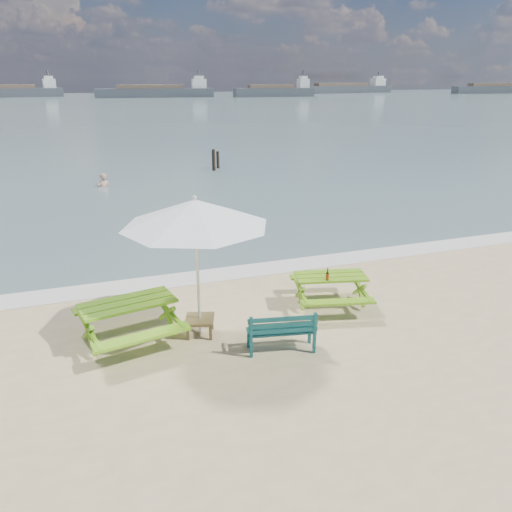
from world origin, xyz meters
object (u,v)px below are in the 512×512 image
object	(u,v)px
park_bench	(281,338)
beer_bottle	(327,276)
picnic_table_right	(330,291)
side_table	(200,326)
swimmer	(104,192)
patio_umbrella	(195,213)
picnic_table_left	(129,322)

from	to	relation	value
park_bench	beer_bottle	xyz separation A→B (m)	(1.52, 1.18, 0.58)
picnic_table_right	beer_bottle	world-z (taller)	beer_bottle
side_table	swimmer	distance (m)	15.36
picnic_table_right	patio_umbrella	xyz separation A→B (m)	(-3.01, -0.33, 2.12)
picnic_table_right	beer_bottle	bearing A→B (deg)	-132.11
beer_bottle	side_table	bearing A→B (deg)	-177.82
picnic_table_left	park_bench	bearing A→B (deg)	-25.86
patio_umbrella	swimmer	xyz separation A→B (m)	(-0.95, 15.32, -2.74)
beer_bottle	picnic_table_right	bearing A→B (deg)	47.89
picnic_table_right	picnic_table_left	bearing A→B (deg)	-178.06
beer_bottle	patio_umbrella	bearing A→B (deg)	-177.82
picnic_table_left	swimmer	distance (m)	15.15
picnic_table_left	swimmer	bearing A→B (deg)	88.60
picnic_table_right	side_table	bearing A→B (deg)	-173.70
picnic_table_right	swimmer	bearing A→B (deg)	104.77
picnic_table_left	park_bench	size ratio (longest dim) A/B	1.69
patio_umbrella	park_bench	bearing A→B (deg)	-40.02
swimmer	picnic_table_left	bearing A→B (deg)	-91.40
park_bench	patio_umbrella	bearing A→B (deg)	139.98
side_table	beer_bottle	world-z (taller)	beer_bottle
swimmer	picnic_table_right	bearing A→B (deg)	-75.23
side_table	patio_umbrella	distance (m)	2.28
patio_umbrella	swimmer	bearing A→B (deg)	93.54
picnic_table_right	patio_umbrella	bearing A→B (deg)	-173.70
swimmer	beer_bottle	bearing A→B (deg)	-76.15
side_table	patio_umbrella	world-z (taller)	patio_umbrella
side_table	swimmer	size ratio (longest dim) A/B	0.39
side_table	park_bench	bearing A→B (deg)	-40.02
picnic_table_right	park_bench	size ratio (longest dim) A/B	1.53
beer_bottle	swimmer	size ratio (longest dim) A/B	0.15
picnic_table_left	swimmer	xyz separation A→B (m)	(0.37, 15.14, -0.67)
park_bench	swimmer	distance (m)	16.55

